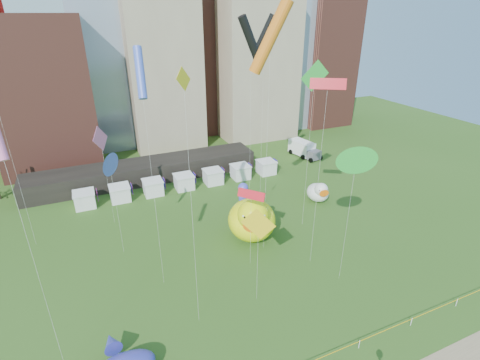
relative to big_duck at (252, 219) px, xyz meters
name	(u,v)px	position (x,y,z in m)	size (l,w,h in m)	color
skyline	(148,38)	(-2.55, 42.45, 18.55)	(101.00, 23.00, 68.00)	brown
pavilion	(146,171)	(-8.80, 23.39, -1.29)	(38.00, 6.00, 3.20)	black
vendor_tents	(184,182)	(-3.78, 17.39, -1.78)	(33.24, 2.80, 2.40)	white
big_duck	(252,219)	(0.00, 0.00, 0.00)	(8.15, 9.02, 6.30)	#FAFF0D
small_duck	(318,192)	(13.49, 4.92, -1.33)	(4.04, 4.77, 3.39)	white
seahorse_green	(258,206)	(0.94, 0.40, 1.44)	(1.38, 1.69, 5.93)	silver
seahorse_purple	(243,194)	(0.65, 4.20, 1.27)	(1.53, 1.82, 5.82)	silver
box_truck	(304,149)	(21.98, 21.94, -1.38)	(3.83, 7.27, 2.94)	white
kite_0	(328,85)	(4.18, -6.90, 17.06)	(3.05, 2.15, 20.58)	silver
kite_1	(100,139)	(-15.47, 11.03, 9.01)	(1.89, 2.82, 13.69)	silver
kite_2	(251,42)	(2.76, 6.54, 19.99)	(3.61, 1.29, 25.91)	silver
kite_3	(356,160)	(5.29, -10.73, 10.88)	(2.67, 1.16, 15.13)	silver
kite_4	(185,98)	(-10.32, -10.14, 17.76)	(1.30, 1.11, 22.80)	silver
kite_5	(110,164)	(-15.24, 3.63, 8.45)	(1.47, 2.14, 12.52)	silver
kite_6	(271,37)	(0.50, -2.34, 21.02)	(4.17, 2.81, 27.37)	silver
kite_8	(251,195)	(-2.28, -4.36, 5.85)	(2.27, 2.65, 9.23)	silver
kite_10	(264,34)	(5.26, 8.07, 20.78)	(2.80, 1.87, 26.01)	silver
kite_11	(315,78)	(7.65, 0.16, 16.43)	(3.48, 0.39, 21.33)	silver
kite_12	(258,225)	(-4.15, -9.79, 5.77)	(2.97, 1.30, 10.33)	silver
kite_13	(140,73)	(-12.11, -3.69, 18.69)	(1.06, 2.51, 23.68)	silver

